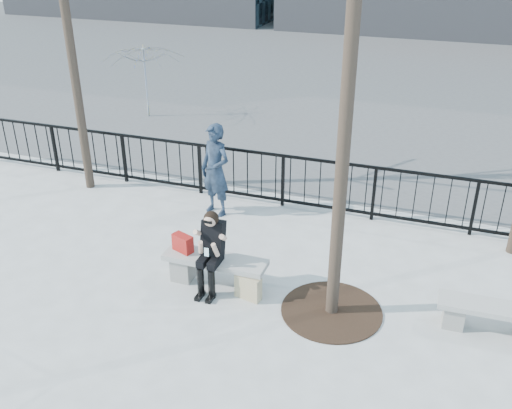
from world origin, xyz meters
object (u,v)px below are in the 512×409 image
(bench_main, at_px, (215,268))
(seated_woman, at_px, (210,253))
(bench_second, at_px, (492,316))
(standing_man, at_px, (215,170))

(bench_main, bearing_deg, seated_woman, -90.00)
(bench_second, bearing_deg, seated_woman, -176.76)
(bench_main, distance_m, bench_second, 4.10)
(bench_main, bearing_deg, bench_second, 2.64)
(bench_main, relative_size, seated_woman, 1.23)
(standing_man, bearing_deg, seated_woman, -48.51)
(bench_main, distance_m, seated_woman, 0.40)
(bench_second, distance_m, seated_woman, 4.13)
(bench_second, bearing_deg, standing_man, 155.83)
(bench_main, relative_size, bench_second, 1.11)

